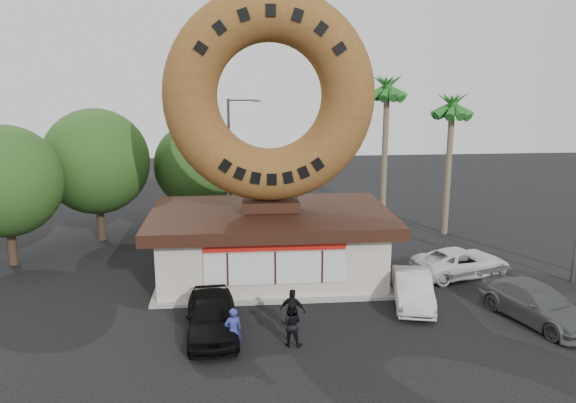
# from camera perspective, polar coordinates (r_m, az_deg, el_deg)

# --- Properties ---
(ground) EXTENTS (90.00, 90.00, 0.00)m
(ground) POSITION_cam_1_polar(r_m,az_deg,el_deg) (21.74, -0.74, -13.26)
(ground) COLOR black
(ground) RESTS_ON ground
(donut_shop) EXTENTS (11.20, 7.20, 3.80)m
(donut_shop) POSITION_cam_1_polar(r_m,az_deg,el_deg) (26.64, -1.76, -4.12)
(donut_shop) COLOR beige
(donut_shop) RESTS_ON ground
(giant_donut) EXTENTS (9.51, 2.42, 9.51)m
(giant_donut) POSITION_cam_1_polar(r_m,az_deg,el_deg) (25.49, -1.87, 10.62)
(giant_donut) COLOR brown
(giant_donut) RESTS_ON donut_shop
(tree_west) EXTENTS (6.00, 6.00, 7.65)m
(tree_west) POSITION_cam_1_polar(r_m,az_deg,el_deg) (33.77, -18.90, 3.86)
(tree_west) COLOR #473321
(tree_west) RESTS_ON ground
(tree_mid) EXTENTS (5.20, 5.20, 6.63)m
(tree_mid) POSITION_cam_1_polar(r_m,az_deg,el_deg) (34.97, -9.27, 3.66)
(tree_mid) COLOR #473321
(tree_mid) RESTS_ON ground
(tree_far) EXTENTS (5.60, 5.60, 7.14)m
(tree_far) POSITION_cam_1_polar(r_m,az_deg,el_deg) (31.12, -26.83, 1.83)
(tree_far) COLOR #473321
(tree_far) RESTS_ON ground
(palm_near) EXTENTS (2.60, 2.60, 9.75)m
(palm_near) POSITION_cam_1_polar(r_m,az_deg,el_deg) (34.63, 10.03, 10.86)
(palm_near) COLOR #726651
(palm_near) RESTS_ON ground
(palm_far) EXTENTS (2.60, 2.60, 8.75)m
(palm_far) POSITION_cam_1_polar(r_m,az_deg,el_deg) (34.35, 16.34, 8.96)
(palm_far) COLOR #726651
(palm_far) RESTS_ON ground
(street_lamp) EXTENTS (2.11, 0.20, 8.00)m
(street_lamp) POSITION_cam_1_polar(r_m,az_deg,el_deg) (35.80, -5.75, 4.73)
(street_lamp) COLOR #59595E
(street_lamp) RESTS_ON ground
(person_left) EXTENTS (0.69, 0.53, 1.69)m
(person_left) POSITION_cam_1_polar(r_m,az_deg,el_deg) (20.10, -5.59, -12.96)
(person_left) COLOR navy
(person_left) RESTS_ON ground
(person_center) EXTENTS (0.93, 0.79, 1.66)m
(person_center) POSITION_cam_1_polar(r_m,az_deg,el_deg) (20.55, 0.31, -12.32)
(person_center) COLOR black
(person_center) RESTS_ON ground
(person_right) EXTENTS (1.07, 0.74, 1.69)m
(person_right) POSITION_cam_1_polar(r_m,az_deg,el_deg) (21.54, 0.48, -11.04)
(person_right) COLOR black
(person_right) RESTS_ON ground
(car_black) EXTENTS (2.16, 4.73, 1.57)m
(car_black) POSITION_cam_1_polar(r_m,az_deg,el_deg) (21.50, -7.76, -11.38)
(car_black) COLOR black
(car_black) RESTS_ON ground
(car_silver) EXTENTS (2.32, 4.45, 1.40)m
(car_silver) POSITION_cam_1_polar(r_m,az_deg,el_deg) (24.52, 12.58, -8.65)
(car_silver) COLOR #B7B6BC
(car_silver) RESTS_ON ground
(car_grey) EXTENTS (3.54, 5.35, 1.44)m
(car_grey) POSITION_cam_1_polar(r_m,az_deg,el_deg) (24.52, 23.95, -9.45)
(car_grey) COLOR #4E5052
(car_grey) RESTS_ON ground
(car_white) EXTENTS (5.19, 3.35, 1.33)m
(car_white) POSITION_cam_1_polar(r_m,az_deg,el_deg) (28.47, 17.16, -5.91)
(car_white) COLOR silver
(car_white) RESTS_ON ground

